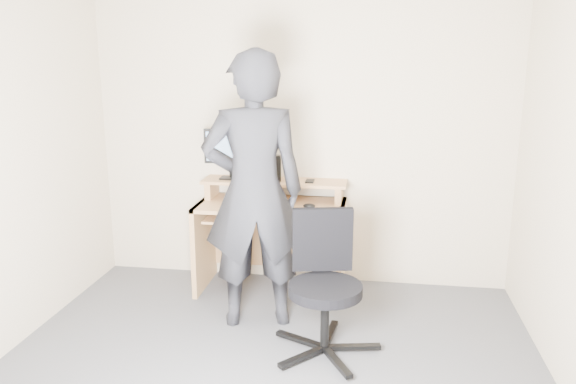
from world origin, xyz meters
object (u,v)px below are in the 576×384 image
(monitor, at_px, (231,149))
(office_chair, at_px, (324,278))
(desk, at_px, (273,224))
(person, at_px, (254,192))

(monitor, relative_size, office_chair, 0.49)
(desk, distance_m, person, 0.79)
(office_chair, bearing_deg, monitor, 118.76)
(desk, distance_m, monitor, 0.72)
(desk, bearing_deg, office_chair, -62.13)
(desk, relative_size, person, 0.61)
(desk, xyz_separation_m, office_chair, (0.52, -0.98, -0.05))
(office_chair, bearing_deg, desk, 106.58)
(monitor, xyz_separation_m, office_chair, (0.88, -1.05, -0.66))
(monitor, xyz_separation_m, person, (0.34, -0.73, -0.18))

